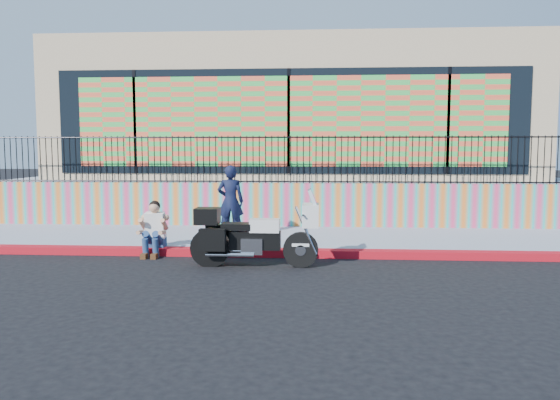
{
  "coord_description": "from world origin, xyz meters",
  "views": [
    {
      "loc": [
        0.77,
        -10.58,
        2.12
      ],
      "look_at": [
        -0.03,
        1.2,
        1.01
      ],
      "focal_mm": 35.0,
      "sensor_mm": 36.0,
      "label": 1
    }
  ],
  "objects": [
    {
      "name": "red_curb",
      "position": [
        0.0,
        0.0,
        0.07
      ],
      "size": [
        16.0,
        0.3,
        0.15
      ],
      "primitive_type": "cube",
      "color": "#A80C0D",
      "rests_on": "ground"
    },
    {
      "name": "ground",
      "position": [
        0.0,
        0.0,
        0.0
      ],
      "size": [
        90.0,
        90.0,
        0.0
      ],
      "primitive_type": "plane",
      "color": "black",
      "rests_on": "ground"
    },
    {
      "name": "mural_wall",
      "position": [
        0.0,
        3.25,
        0.7
      ],
      "size": [
        16.0,
        0.2,
        1.1
      ],
      "primitive_type": "cube",
      "color": "#E13B6B",
      "rests_on": "sidewalk"
    },
    {
      "name": "sidewalk",
      "position": [
        0.0,
        1.65,
        0.07
      ],
      "size": [
        16.0,
        3.0,
        0.15
      ],
      "primitive_type": "cube",
      "color": "gray",
      "rests_on": "ground"
    },
    {
      "name": "police_motorcycle",
      "position": [
        -0.38,
        -0.94,
        0.59
      ],
      "size": [
        2.27,
        0.75,
        1.41
      ],
      "color": "black",
      "rests_on": "ground"
    },
    {
      "name": "police_officer",
      "position": [
        -1.16,
        1.41,
        0.95
      ],
      "size": [
        0.6,
        0.41,
        1.61
      ],
      "primitive_type": "imported",
      "rotation": [
        0.0,
        0.0,
        3.18
      ],
      "color": "black",
      "rests_on": "sidewalk"
    },
    {
      "name": "metal_fence",
      "position": [
        0.0,
        3.25,
        1.85
      ],
      "size": [
        15.8,
        0.04,
        1.2
      ],
      "primitive_type": null,
      "color": "black",
      "rests_on": "mural_wall"
    },
    {
      "name": "seated_man",
      "position": [
        -2.47,
        -0.09,
        0.45
      ],
      "size": [
        0.54,
        0.71,
        1.06
      ],
      "color": "navy",
      "rests_on": "ground"
    },
    {
      "name": "storefront_building",
      "position": [
        0.0,
        8.13,
        3.25
      ],
      "size": [
        14.0,
        8.06,
        4.0
      ],
      "color": "#CBB687",
      "rests_on": "elevated_platform"
    },
    {
      "name": "elevated_platform",
      "position": [
        0.0,
        8.35,
        0.62
      ],
      "size": [
        16.0,
        10.0,
        1.25
      ],
      "primitive_type": "cube",
      "color": "gray",
      "rests_on": "ground"
    }
  ]
}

